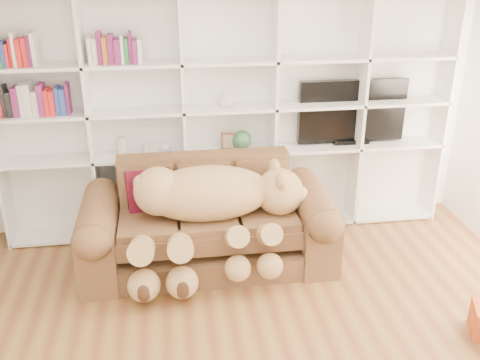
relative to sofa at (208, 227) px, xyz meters
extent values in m
cube|color=white|center=(0.28, 0.84, 0.99)|extent=(5.00, 0.02, 2.70)
cube|color=white|center=(0.28, 0.80, 0.84)|extent=(4.40, 0.03, 2.40)
cube|color=white|center=(-1.04, 0.64, 0.84)|extent=(0.03, 0.35, 2.40)
cube|color=white|center=(-0.16, 0.64, 0.84)|extent=(0.03, 0.35, 2.40)
cube|color=white|center=(0.72, 0.64, 0.84)|extent=(0.03, 0.35, 2.40)
cube|color=white|center=(1.60, 0.64, 0.84)|extent=(0.03, 0.35, 2.40)
cube|color=white|center=(2.48, 0.64, 0.84)|extent=(0.03, 0.35, 2.40)
cube|color=white|center=(0.28, 0.64, -0.33)|extent=(4.40, 0.35, 0.03)
cube|color=white|center=(0.28, 0.64, 0.49)|extent=(4.40, 0.35, 0.03)
cube|color=white|center=(0.28, 0.64, 0.94)|extent=(4.40, 0.35, 0.03)
cube|color=white|center=(0.28, 0.64, 1.39)|extent=(4.40, 0.35, 0.03)
cube|color=brown|center=(0.00, -0.04, -0.25)|extent=(2.16, 0.88, 0.23)
cube|color=brown|center=(0.00, -0.06, 0.09)|extent=(1.61, 0.72, 0.31)
cube|color=brown|center=(0.00, 0.34, 0.31)|extent=(1.61, 0.21, 0.57)
cube|color=brown|center=(-0.97, -0.04, -0.08)|extent=(0.33, 0.98, 0.57)
cube|color=brown|center=(0.97, -0.04, -0.08)|extent=(0.33, 0.98, 0.57)
cylinder|color=brown|center=(-0.97, -0.04, 0.21)|extent=(0.33, 0.93, 0.33)
cylinder|color=brown|center=(0.97, -0.04, 0.21)|extent=(0.33, 0.93, 0.33)
ellipsoid|color=tan|center=(0.00, -0.09, 0.39)|extent=(1.13, 0.55, 0.49)
sphere|color=tan|center=(-0.43, -0.09, 0.44)|extent=(0.43, 0.43, 0.43)
sphere|color=tan|center=(0.65, -0.09, 0.36)|extent=(0.43, 0.43, 0.43)
sphere|color=#D4BB8C|center=(0.81, -0.09, 0.30)|extent=(0.21, 0.21, 0.21)
sphere|color=#3E2516|center=(0.90, -0.09, 0.29)|extent=(0.07, 0.07, 0.07)
ellipsoid|color=tan|center=(0.63, -0.24, 0.53)|extent=(0.10, 0.17, 0.17)
ellipsoid|color=tan|center=(0.63, 0.06, 0.53)|extent=(0.10, 0.17, 0.17)
sphere|color=tan|center=(-0.56, -0.09, 0.52)|extent=(0.15, 0.15, 0.15)
cylinder|color=tan|center=(0.20, -0.43, 0.12)|extent=(0.19, 0.52, 0.38)
cylinder|color=tan|center=(0.47, -0.43, 0.12)|extent=(0.19, 0.52, 0.38)
cylinder|color=tan|center=(-0.58, -0.43, 0.08)|extent=(0.21, 0.60, 0.44)
cylinder|color=tan|center=(-0.27, -0.43, 0.08)|extent=(0.21, 0.60, 0.44)
sphere|color=tan|center=(0.20, -0.60, -0.09)|extent=(0.22, 0.22, 0.22)
sphere|color=tan|center=(0.47, -0.60, -0.09)|extent=(0.22, 0.22, 0.22)
sphere|color=tan|center=(-0.58, -0.60, -0.17)|extent=(0.27, 0.27, 0.27)
sphere|color=tan|center=(-0.27, -0.60, -0.17)|extent=(0.27, 0.27, 0.27)
cube|color=#550E1E|center=(-0.51, 0.16, 0.33)|extent=(0.45, 0.31, 0.43)
cube|color=black|center=(1.55, 0.69, 0.84)|extent=(1.11, 0.08, 0.64)
cube|color=black|center=(1.55, 0.69, 0.53)|extent=(0.37, 0.18, 0.04)
cube|color=brown|center=(0.27, 0.64, 0.60)|extent=(0.14, 0.06, 0.17)
sphere|color=#2F5B39|center=(0.41, 0.64, 0.60)|extent=(0.20, 0.20, 0.20)
cylinder|color=beige|center=(-0.76, 0.64, 0.60)|extent=(0.09, 0.09, 0.18)
cylinder|color=beige|center=(-0.54, 0.64, 0.56)|extent=(0.08, 0.08, 0.11)
sphere|color=silver|center=(-0.34, 0.64, 0.56)|extent=(0.10, 0.10, 0.10)
imported|color=beige|center=(0.25, 0.64, 1.04)|extent=(0.20, 0.20, 0.17)
camera|label=1|loc=(-0.32, -4.34, 2.39)|focal=40.00mm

